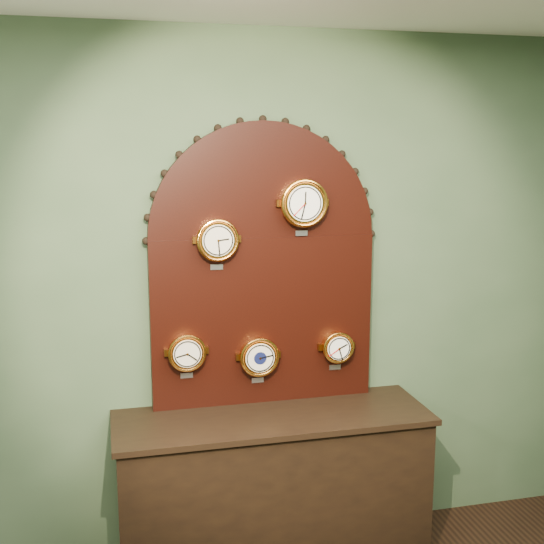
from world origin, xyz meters
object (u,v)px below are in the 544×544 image
object	(u,v)px
shop_counter	(273,492)
roman_clock	(217,240)
hygrometer	(187,352)
tide_clock	(337,347)
display_board	(263,257)
barometer	(259,356)
arabic_clock	(303,203)

from	to	relation	value
shop_counter	roman_clock	world-z (taller)	roman_clock
hygrometer	tide_clock	size ratio (longest dim) A/B	1.10
display_board	tide_clock	bearing A→B (deg)	-9.29
shop_counter	hygrometer	distance (m)	0.88
tide_clock	roman_clock	bearing A→B (deg)	-179.90
display_board	shop_counter	bearing A→B (deg)	-90.00
roman_clock	tide_clock	size ratio (longest dim) A/B	1.18
barometer	shop_counter	bearing A→B (deg)	-75.64
display_board	barometer	bearing A→B (deg)	-120.65
roman_clock	hygrometer	size ratio (longest dim) A/B	1.08
shop_counter	roman_clock	xyz separation A→B (m)	(-0.25, 0.15, 1.33)
arabic_clock	barometer	bearing A→B (deg)	179.80
shop_counter	barometer	world-z (taller)	barometer
roman_clock	barometer	world-z (taller)	roman_clock
roman_clock	arabic_clock	world-z (taller)	arabic_clock
display_board	roman_clock	size ratio (longest dim) A/B	5.68
display_board	hygrometer	xyz separation A→B (m)	(-0.42, -0.07, -0.47)
shop_counter	display_board	size ratio (longest dim) A/B	1.05
display_board	tide_clock	size ratio (longest dim) A/B	6.72
shop_counter	display_board	bearing A→B (deg)	90.00
shop_counter	barometer	xyz separation A→B (m)	(-0.04, 0.15, 0.70)
barometer	tide_clock	bearing A→B (deg)	0.15
display_board	hygrometer	world-z (taller)	display_board
display_board	barometer	distance (m)	0.53
tide_clock	display_board	bearing A→B (deg)	170.71
display_board	barometer	world-z (taller)	display_board
shop_counter	tide_clock	xyz separation A→B (m)	(0.40, 0.15, 0.72)
tide_clock	barometer	bearing A→B (deg)	-179.85
roman_clock	tide_clock	world-z (taller)	roman_clock
display_board	arabic_clock	bearing A→B (deg)	-18.60
roman_clock	arabic_clock	distance (m)	0.49
arabic_clock	barometer	distance (m)	0.84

